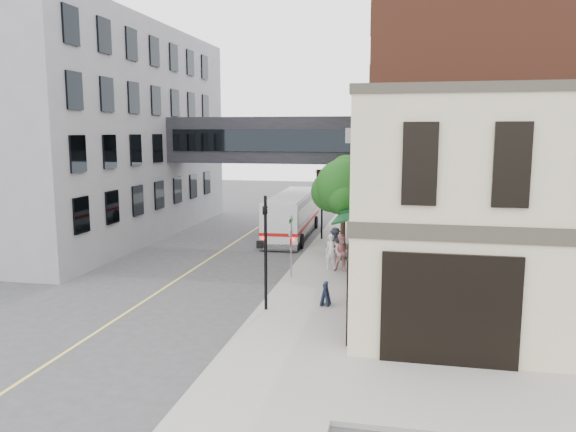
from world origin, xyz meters
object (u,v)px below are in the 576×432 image
at_px(pedestrian_c, 335,243).
at_px(newspaper_box, 341,251).
at_px(sandwich_board, 325,294).
at_px(pedestrian_b, 343,253).
at_px(pedestrian_a, 331,252).
at_px(bus, 293,213).

bearing_deg(pedestrian_c, newspaper_box, -19.50).
bearing_deg(newspaper_box, sandwich_board, -101.34).
xyz_separation_m(pedestrian_b, pedestrian_c, (-0.71, 2.83, -0.08)).
height_order(pedestrian_a, sandwich_board, pedestrian_a).
distance_m(pedestrian_a, pedestrian_b, 0.76).
xyz_separation_m(pedestrian_b, newspaper_box, (-0.37, 2.58, -0.49)).
bearing_deg(pedestrian_a, pedestrian_c, 75.54).
relative_size(bus, sandwich_board, 11.45).
distance_m(bus, sandwich_board, 15.80).
xyz_separation_m(pedestrian_a, pedestrian_b, (0.61, -0.44, 0.06)).
relative_size(pedestrian_a, pedestrian_b, 0.94).
bearing_deg(sandwich_board, pedestrian_a, 97.88).
bearing_deg(sandwich_board, newspaper_box, 94.85).
height_order(bus, pedestrian_b, bus).
bearing_deg(bus, pedestrian_b, -64.92).
distance_m(newspaper_box, sandwich_board, 8.26).
height_order(pedestrian_b, sandwich_board, pedestrian_b).
height_order(pedestrian_b, newspaper_box, pedestrian_b).
height_order(bus, newspaper_box, bus).
height_order(pedestrian_c, newspaper_box, pedestrian_c).
bearing_deg(bus, pedestrian_a, -67.08).
xyz_separation_m(newspaper_box, sandwich_board, (0.31, -8.25, 0.02)).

